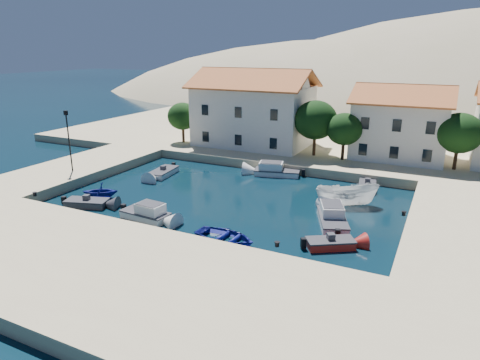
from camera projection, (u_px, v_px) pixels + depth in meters
name	position (u px, v px, depth m)	size (l,w,h in m)	color
ground	(167.00, 242.00, 30.34)	(400.00, 400.00, 0.00)	black
quay_south	(107.00, 274.00, 25.04)	(52.00, 12.00, 1.00)	tan
quay_west	(77.00, 169.00, 46.76)	(8.00, 20.00, 1.00)	tan
quay_north	(332.00, 139.00, 61.95)	(80.00, 36.00, 1.00)	tan
hills	(455.00, 169.00, 134.64)	(254.00, 176.00, 99.00)	tan
building_left	(254.00, 107.00, 55.13)	(14.70, 9.45, 9.70)	silver
building_mid	(401.00, 121.00, 48.63)	(10.50, 8.40, 8.30)	silver
trees	(328.00, 124.00, 48.85)	(37.30, 5.30, 6.45)	#382314
lamppost	(68.00, 135.00, 43.15)	(0.35, 0.25, 6.22)	black
bollards	(227.00, 215.00, 32.14)	(29.36, 9.56, 0.30)	black
motorboat_grey_sw	(87.00, 203.00, 37.06)	(3.93, 2.64, 1.25)	#36353B
cabin_cruiser_south	(145.00, 213.00, 34.27)	(4.24, 2.08, 1.60)	white
rowboat_south	(225.00, 241.00, 30.46)	(3.25, 4.55, 0.94)	navy
motorboat_red_se	(330.00, 244.00, 29.37)	(3.53, 2.96, 1.25)	maroon
cabin_cruiser_east	(332.00, 218.00, 33.28)	(3.64, 5.26, 1.60)	white
boat_east	(346.00, 205.00, 37.37)	(2.06, 5.47, 2.11)	white
motorboat_white_ne	(367.00, 186.00, 41.74)	(2.09, 3.63, 1.25)	white
rowboat_west	(101.00, 198.00, 39.23)	(2.69, 3.12, 1.65)	navy
motorboat_white_west	(163.00, 172.00, 46.20)	(2.31, 4.28, 1.25)	white
cabin_cruiser_north	(277.00, 171.00, 46.12)	(5.17, 3.15, 1.60)	white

